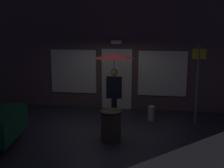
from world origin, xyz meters
TOP-DOWN VIEW (x-y plane):
  - ground_plane at (0.00, 0.00)m, footprint 18.00×18.00m
  - building_facade at (0.00, 2.35)m, footprint 10.57×0.48m
  - person_with_umbrella at (0.13, 0.63)m, footprint 1.20×1.20m
  - street_sign_post at (2.65, 0.82)m, footprint 0.40×0.07m
  - sidewalk_bollard at (1.30, 1.02)m, footprint 0.21×0.21m
  - trash_bin at (0.26, -0.84)m, footprint 0.57×0.57m

SIDE VIEW (x-z plane):
  - ground_plane at x=0.00m, z-range 0.00..0.00m
  - sidewalk_bollard at x=1.30m, z-range 0.00..0.47m
  - trash_bin at x=0.26m, z-range 0.00..0.83m
  - street_sign_post at x=2.65m, z-range 0.16..2.61m
  - person_with_umbrella at x=0.13m, z-range 0.61..2.81m
  - building_facade at x=0.00m, z-range -0.02..4.44m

